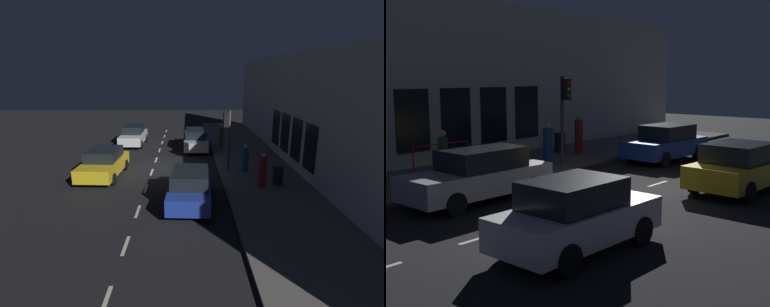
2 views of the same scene
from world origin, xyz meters
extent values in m
plane|color=black|center=(0.00, 0.00, 0.00)|extent=(60.00, 60.00, 0.00)
cube|color=#5B5654|center=(6.25, 0.00, 0.07)|extent=(4.50, 32.00, 0.15)
cube|color=beige|center=(8.80, 0.00, 3.46)|extent=(0.60, 32.00, 6.92)
cube|color=black|center=(8.47, -3.06, 1.97)|extent=(0.04, 1.46, 2.44)
cube|color=black|center=(8.47, -1.02, 1.97)|extent=(0.04, 1.46, 2.44)
cube|color=black|center=(8.47, 1.02, 1.97)|extent=(0.04, 1.46, 2.44)
cube|color=black|center=(8.47, 3.06, 1.97)|extent=(0.04, 1.46, 2.44)
cube|color=beige|center=(0.00, -11.40, 0.00)|extent=(0.12, 1.20, 0.01)
cube|color=beige|center=(0.00, -8.80, 0.00)|extent=(0.12, 1.20, 0.01)
cube|color=beige|center=(0.00, -6.20, 0.00)|extent=(0.12, 1.20, 0.01)
cube|color=beige|center=(0.00, -3.60, 0.00)|extent=(0.12, 1.20, 0.01)
cube|color=beige|center=(0.00, -1.00, 0.00)|extent=(0.12, 1.20, 0.01)
cube|color=beige|center=(0.00, 1.60, 0.00)|extent=(0.12, 1.20, 0.01)
cube|color=beige|center=(0.00, 4.20, 0.00)|extent=(0.12, 1.20, 0.01)
cube|color=beige|center=(0.00, 6.80, 0.00)|extent=(0.12, 1.20, 0.01)
cube|color=beige|center=(0.00, 9.40, 0.00)|extent=(0.12, 1.20, 0.01)
cube|color=beige|center=(0.00, 12.00, 0.00)|extent=(0.12, 1.20, 0.01)
cylinder|color=#424244|center=(4.53, -1.15, 1.92)|extent=(0.14, 0.14, 3.53)
cube|color=black|center=(4.33, -1.15, 3.16)|extent=(0.26, 0.32, 0.84)
sphere|color=red|center=(4.19, -1.15, 3.42)|extent=(0.15, 0.15, 0.15)
sphere|color=gold|center=(4.19, -1.15, 3.16)|extent=(0.15, 0.15, 0.15)
sphere|color=green|center=(4.19, -1.15, 2.91)|extent=(0.15, 0.15, 0.15)
cube|color=#1E389E|center=(2.25, -5.31, 0.63)|extent=(2.02, 4.29, 0.70)
cube|color=black|center=(2.24, -5.48, 1.28)|extent=(1.70, 2.26, 0.60)
cylinder|color=black|center=(1.48, -3.96, 0.32)|extent=(0.25, 0.65, 0.64)
cylinder|color=black|center=(3.16, -4.05, 0.32)|extent=(0.25, 0.65, 0.64)
cylinder|color=black|center=(1.34, -6.56, 0.32)|extent=(0.25, 0.65, 0.64)
cylinder|color=black|center=(3.02, -6.65, 0.32)|extent=(0.25, 0.65, 0.64)
cube|color=gold|center=(-2.61, -1.73, 0.63)|extent=(2.11, 4.22, 0.70)
cube|color=black|center=(-2.60, -1.56, 1.28)|extent=(1.78, 2.23, 0.60)
cylinder|color=black|center=(-1.79, -3.05, 0.32)|extent=(0.25, 0.65, 0.64)
cylinder|color=black|center=(-3.56, -2.96, 0.32)|extent=(0.25, 0.65, 0.64)
cylinder|color=black|center=(-1.65, -0.50, 0.32)|extent=(0.25, 0.65, 0.64)
cylinder|color=black|center=(-3.42, -0.40, 0.32)|extent=(0.25, 0.65, 0.64)
cube|color=#B7B7BC|center=(2.79, 4.57, 0.63)|extent=(1.81, 4.59, 0.70)
cube|color=black|center=(2.79, 4.39, 1.28)|extent=(1.58, 2.39, 0.60)
cylinder|color=black|center=(1.99, 5.99, 0.32)|extent=(0.23, 0.64, 0.64)
cylinder|color=black|center=(3.63, 5.97, 0.32)|extent=(0.23, 0.64, 0.64)
cylinder|color=black|center=(1.96, 3.16, 0.32)|extent=(0.23, 0.64, 0.64)
cylinder|color=black|center=(3.60, 3.14, 0.32)|extent=(0.23, 0.64, 0.64)
cube|color=silver|center=(-2.27, 6.00, 0.63)|extent=(1.78, 3.94, 0.70)
cube|color=black|center=(-2.26, 6.16, 1.28)|extent=(1.54, 2.06, 0.60)
cylinder|color=black|center=(-1.49, 4.77, 0.32)|extent=(0.23, 0.64, 0.64)
cylinder|color=black|center=(-3.08, 4.80, 0.32)|extent=(0.23, 0.64, 0.64)
cylinder|color=black|center=(-1.45, 7.20, 0.32)|extent=(0.23, 0.64, 0.64)
cylinder|color=black|center=(-3.04, 7.23, 0.32)|extent=(0.23, 0.64, 0.64)
cylinder|color=#1E5189|center=(5.48, -1.32, 0.84)|extent=(0.55, 0.55, 1.38)
sphere|color=beige|center=(5.48, -1.32, 1.64)|extent=(0.22, 0.22, 0.22)
cube|color=beige|center=(5.57, -1.36, 1.64)|extent=(0.06, 0.07, 0.06)
cylinder|color=maroon|center=(5.90, -3.81, 0.92)|extent=(0.51, 0.51, 1.53)
sphere|color=tan|center=(5.90, -3.81, 1.80)|extent=(0.23, 0.23, 0.23)
cube|color=tan|center=(5.99, -3.86, 1.80)|extent=(0.07, 0.08, 0.06)
cylinder|color=#336B38|center=(4.73, 4.38, 0.94)|extent=(0.40, 0.40, 1.59)
sphere|color=beige|center=(4.73, 4.38, 1.86)|extent=(0.24, 0.24, 0.24)
cube|color=beige|center=(4.76, 4.49, 1.86)|extent=(0.08, 0.06, 0.07)
cylinder|color=black|center=(6.78, -3.50, 0.57)|extent=(0.51, 0.51, 0.84)
cylinder|color=black|center=(6.78, -3.50, 1.02)|extent=(0.53, 0.53, 0.06)
cylinder|color=red|center=(7.51, 1.22, 0.62)|extent=(0.05, 0.05, 0.95)
cylinder|color=red|center=(7.51, 3.73, 0.62)|extent=(0.05, 0.05, 0.95)
cylinder|color=red|center=(7.51, 2.47, 1.10)|extent=(0.05, 2.50, 0.05)
camera|label=1|loc=(2.13, -17.79, 5.70)|focal=27.73mm
camera|label=2|loc=(-9.03, 14.09, 3.72)|focal=48.12mm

